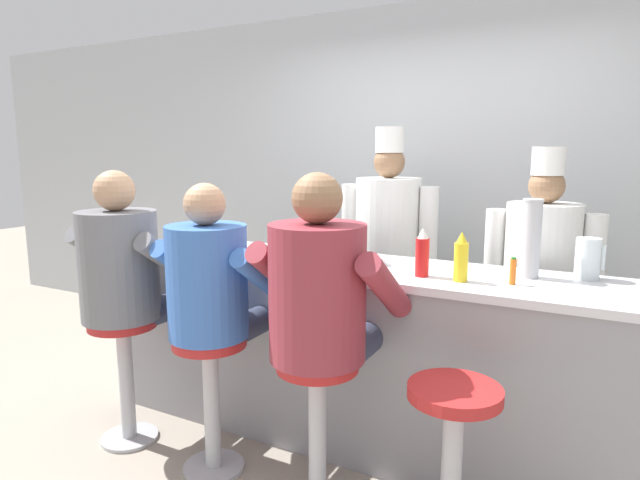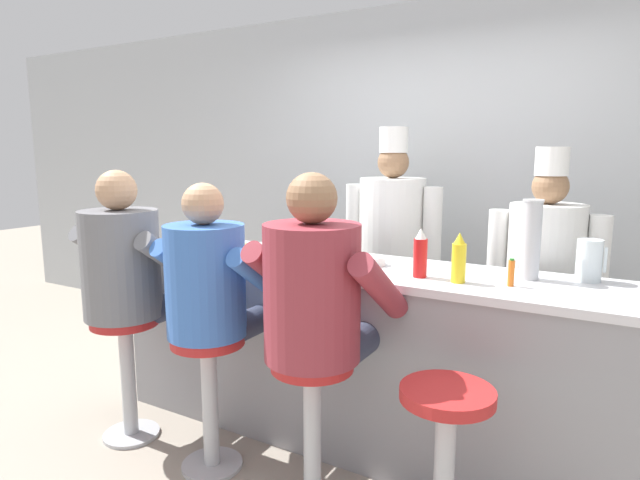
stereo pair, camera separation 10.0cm
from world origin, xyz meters
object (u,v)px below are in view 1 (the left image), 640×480
breakfast_plate (237,248)px  cook_in_whites_near (388,245)px  diner_seated_maroon (321,302)px  coffee_mug_white (274,252)px  mustard_bottle_yellow (461,258)px  cup_stack_steel (531,238)px  cook_in_whites_far (540,277)px  diner_seated_blue (212,292)px  ketchup_bottle_red (422,254)px  diner_seated_grey (125,274)px  water_pitcher_clear (588,259)px  cereal_bowl (372,260)px  coffee_mug_tan (313,256)px  empty_stool_round (452,443)px  hot_sauce_bottle_orange (513,271)px

breakfast_plate → cook_in_whites_near: size_ratio=0.15×
breakfast_plate → diner_seated_maroon: diner_seated_maroon is taller
coffee_mug_white → mustard_bottle_yellow: bearing=-1.6°
cup_stack_steel → coffee_mug_white: bearing=-171.4°
cook_in_whites_far → cup_stack_steel: bearing=-90.3°
breakfast_plate → diner_seated_blue: size_ratio=0.18×
diner_seated_blue → breakfast_plate: bearing=116.7°
ketchup_bottle_red → diner_seated_maroon: diner_seated_maroon is taller
diner_seated_grey → cook_in_whites_far: (1.99, 1.23, -0.05)m
cook_in_whites_near → diner_seated_maroon: bearing=-80.5°
water_pitcher_clear → diner_seated_blue: size_ratio=0.13×
water_pitcher_clear → cup_stack_steel: bearing=-158.0°
diner_seated_grey → diner_seated_maroon: (1.22, 0.00, 0.01)m
mustard_bottle_yellow → water_pitcher_clear: mustard_bottle_yellow is taller
water_pitcher_clear → cook_in_whites_far: cook_in_whites_far is taller
water_pitcher_clear → cereal_bowl: water_pitcher_clear is taller
coffee_mug_tan → diner_seated_maroon: bearing=-57.2°
water_pitcher_clear → cook_in_whites_near: bearing=153.5°
diner_seated_blue → empty_stool_round: diner_seated_blue is taller
hot_sauce_bottle_orange → diner_seated_grey: (-1.94, -0.52, -0.12)m
coffee_mug_tan → diner_seated_grey: bearing=-152.9°
hot_sauce_bottle_orange → cook_in_whites_far: size_ratio=0.08×
ketchup_bottle_red → empty_stool_round: ketchup_bottle_red is taller
ketchup_bottle_red → coffee_mug_tan: ketchup_bottle_red is taller
cereal_bowl → breakfast_plate: bearing=-179.4°
breakfast_plate → coffee_mug_white: size_ratio=2.10×
cereal_bowl → diner_seated_maroon: diner_seated_maroon is taller
breakfast_plate → cereal_bowl: breakfast_plate is taller
water_pitcher_clear → coffee_mug_white: 1.61m
hot_sauce_bottle_orange → diner_seated_grey: diner_seated_grey is taller
ketchup_bottle_red → mustard_bottle_yellow: bearing=-3.7°
cereal_bowl → cup_stack_steel: 0.81m
cook_in_whites_far → cook_in_whites_near: bearing=169.2°
cup_stack_steel → cook_in_whites_far: size_ratio=0.23×
ketchup_bottle_red → hot_sauce_bottle_orange: size_ratio=1.89×
water_pitcher_clear → diner_seated_blue: bearing=-153.8°
mustard_bottle_yellow → coffee_mug_tan: 0.80m
mustard_bottle_yellow → cup_stack_steel: bearing=40.2°
breakfast_plate → empty_stool_round: 1.74m
cook_in_whites_far → coffee_mug_tan: bearing=-144.5°
mustard_bottle_yellow → hot_sauce_bottle_orange: 0.24m
water_pitcher_clear → cereal_bowl: (-1.03, -0.18, -0.08)m
breakfast_plate → coffee_mug_tan: 0.63m
diner_seated_blue → cook_in_whites_far: cook_in_whites_far is taller
coffee_mug_white → empty_stool_round: bearing=-24.4°
coffee_mug_white → cup_stack_steel: cup_stack_steel is taller
diner_seated_grey → empty_stool_round: 1.89m
coffee_mug_white → cook_in_whites_far: cook_in_whites_far is taller
cereal_bowl → coffee_mug_white: (-0.55, -0.12, 0.02)m
hot_sauce_bottle_orange → cup_stack_steel: (0.05, 0.18, 0.13)m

